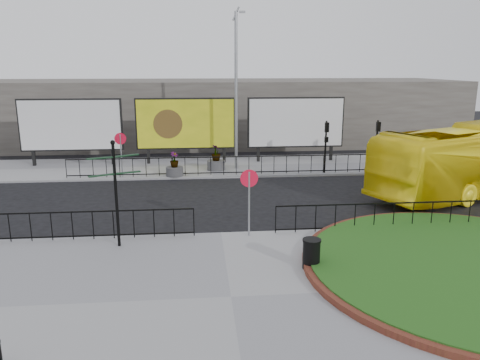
{
  "coord_description": "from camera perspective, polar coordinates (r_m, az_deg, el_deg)",
  "views": [
    {
      "loc": [
        -0.82,
        -16.45,
        6.2
      ],
      "look_at": [
        0.84,
        1.41,
        1.77
      ],
      "focal_mm": 35.0,
      "sensor_mm": 36.0,
      "label": 1
    }
  ],
  "objects": [
    {
      "name": "ground",
      "position": [
        17.6,
        -2.31,
        -6.77
      ],
      "size": [
        90.0,
        90.0,
        0.0
      ],
      "primitive_type": "plane",
      "color": "black",
      "rests_on": "ground"
    },
    {
      "name": "building_backdrop",
      "position": [
        38.64,
        -4.11,
        8.34
      ],
      "size": [
        40.0,
        10.0,
        5.0
      ],
      "primitive_type": "cube",
      "color": "#6B655D",
      "rests_on": "ground"
    },
    {
      "name": "railing_far",
      "position": [
        26.4,
        -1.24,
        1.78
      ],
      "size": [
        18.0,
        0.1,
        1.1
      ],
      "primitive_type": null,
      "color": "black",
      "rests_on": "pavement_far"
    },
    {
      "name": "signal_pole_b",
      "position": [
        28.08,
        16.38,
        4.91
      ],
      "size": [
        0.22,
        0.26,
        3.0
      ],
      "color": "black",
      "rests_on": "pavement_far"
    },
    {
      "name": "signal_pole_a",
      "position": [
        27.12,
        10.45,
        4.94
      ],
      "size": [
        0.22,
        0.26,
        3.0
      ],
      "color": "black",
      "rests_on": "pavement_far"
    },
    {
      "name": "pavement_far",
      "position": [
        29.11,
        -3.58,
        1.67
      ],
      "size": [
        44.0,
        6.0,
        0.12
      ],
      "primitive_type": "cube",
      "color": "gray",
      "rests_on": "ground"
    },
    {
      "name": "billboard_left",
      "position": [
        30.62,
        -19.92,
        6.29
      ],
      "size": [
        6.2,
        0.31,
        4.1
      ],
      "color": "black",
      "rests_on": "pavement_far"
    },
    {
      "name": "fingerpost_sign",
      "position": [
        16.16,
        -14.96,
        -0.41
      ],
      "size": [
        1.67,
        0.93,
        3.69
      ],
      "rotation": [
        0.0,
        0.0,
        0.35
      ],
      "color": "black",
      "rests_on": "pavement_near"
    },
    {
      "name": "billboard_mid",
      "position": [
        29.65,
        -6.63,
        6.8
      ],
      "size": [
        6.2,
        0.31,
        4.1
      ],
      "color": "black",
      "rests_on": "pavement_far"
    },
    {
      "name": "speed_sign_near",
      "position": [
        16.71,
        1.12,
        -0.98
      ],
      "size": [
        0.64,
        0.07,
        2.47
      ],
      "color": "gray",
      "rests_on": "pavement_near"
    },
    {
      "name": "speed_sign_far",
      "position": [
        26.54,
        -14.34,
        4.15
      ],
      "size": [
        0.64,
        0.07,
        2.47
      ],
      "color": "gray",
      "rests_on": "pavement_far"
    },
    {
      "name": "pavement_near",
      "position": [
        13.02,
        -1.1,
        -14.27
      ],
      "size": [
        30.0,
        10.0,
        0.12
      ],
      "primitive_type": "cube",
      "color": "gray",
      "rests_on": "ground"
    },
    {
      "name": "railing_near_right",
      "position": [
        18.57,
        18.23,
        -4.17
      ],
      "size": [
        9.0,
        0.1,
        1.1
      ],
      "primitive_type": null,
      "color": "black",
      "rests_on": "pavement_near"
    },
    {
      "name": "lamp_post",
      "position": [
        27.58,
        -0.47,
        11.01
      ],
      "size": [
        0.74,
        0.18,
        9.23
      ],
      "color": "gray",
      "rests_on": "pavement_far"
    },
    {
      "name": "planter_a",
      "position": [
        26.49,
        -7.99,
        1.47
      ],
      "size": [
        0.97,
        0.97,
        1.36
      ],
      "color": "#4C4C4F",
      "rests_on": "pavement_far"
    },
    {
      "name": "planter_b",
      "position": [
        27.77,
        -2.93,
        2.28
      ],
      "size": [
        1.07,
        1.07,
        1.52
      ],
      "color": "#4C4C4F",
      "rests_on": "pavement_far"
    },
    {
      "name": "brick_edge",
      "position": [
        16.13,
        26.64,
        -9.48
      ],
      "size": [
        10.4,
        10.4,
        0.18
      ],
      "primitive_type": "cylinder",
      "color": "maroon",
      "rests_on": "pavement_near"
    },
    {
      "name": "railing_near_left",
      "position": [
        17.84,
        -21.99,
        -5.23
      ],
      "size": [
        10.0,
        0.1,
        1.1
      ],
      "primitive_type": null,
      "color": "black",
      "rests_on": "pavement_near"
    },
    {
      "name": "litter_bin",
      "position": [
        14.59,
        8.69,
        -8.87
      ],
      "size": [
        0.57,
        0.57,
        0.94
      ],
      "color": "black",
      "rests_on": "pavement_near"
    },
    {
      "name": "bus",
      "position": [
        25.62,
        26.97,
        2.26
      ],
      "size": [
        12.38,
        7.64,
        3.42
      ],
      "primitive_type": "imported",
      "rotation": [
        0.0,
        0.0,
        1.99
      ],
      "color": "yellow",
      "rests_on": "ground"
    },
    {
      "name": "billboard_right",
      "position": [
        30.31,
        6.82,
        6.95
      ],
      "size": [
        6.2,
        0.31,
        4.1
      ],
      "color": "black",
      "rests_on": "pavement_far"
    },
    {
      "name": "grass_lawn",
      "position": [
        16.12,
        26.65,
        -9.42
      ],
      "size": [
        10.0,
        10.0,
        0.22
      ],
      "primitive_type": "cylinder",
      "color": "#124412",
      "rests_on": "pavement_near"
    }
  ]
}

